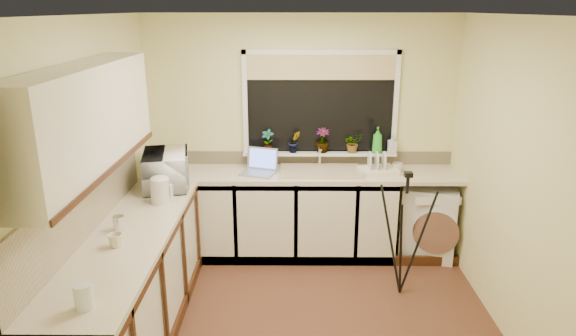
# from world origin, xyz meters

# --- Properties ---
(floor) EXTENTS (3.20, 3.20, 0.00)m
(floor) POSITION_xyz_m (0.00, 0.00, 0.00)
(floor) COLOR brown
(floor) RESTS_ON ground
(ceiling) EXTENTS (3.20, 3.20, 0.00)m
(ceiling) POSITION_xyz_m (0.00, 0.00, 2.45)
(ceiling) COLOR white
(ceiling) RESTS_ON ground
(wall_back) EXTENTS (3.20, 0.00, 3.20)m
(wall_back) POSITION_xyz_m (0.00, 1.50, 1.23)
(wall_back) COLOR beige
(wall_back) RESTS_ON ground
(wall_front) EXTENTS (3.20, 0.00, 3.20)m
(wall_front) POSITION_xyz_m (0.00, -1.50, 1.23)
(wall_front) COLOR beige
(wall_front) RESTS_ON ground
(wall_left) EXTENTS (0.00, 3.00, 3.00)m
(wall_left) POSITION_xyz_m (-1.60, 0.00, 1.23)
(wall_left) COLOR beige
(wall_left) RESTS_ON ground
(wall_right) EXTENTS (0.00, 3.00, 3.00)m
(wall_right) POSITION_xyz_m (1.60, 0.00, 1.23)
(wall_right) COLOR beige
(wall_right) RESTS_ON ground
(base_cabinet_back) EXTENTS (2.55, 0.60, 0.86)m
(base_cabinet_back) POSITION_xyz_m (-0.33, 1.20, 0.43)
(base_cabinet_back) COLOR silver
(base_cabinet_back) RESTS_ON floor
(base_cabinet_left) EXTENTS (0.54, 2.40, 0.86)m
(base_cabinet_left) POSITION_xyz_m (-1.30, -0.30, 0.43)
(base_cabinet_left) COLOR silver
(base_cabinet_left) RESTS_ON floor
(worktop_back) EXTENTS (3.20, 0.60, 0.04)m
(worktop_back) POSITION_xyz_m (0.00, 1.20, 0.88)
(worktop_back) COLOR beige
(worktop_back) RESTS_ON base_cabinet_back
(worktop_left) EXTENTS (0.60, 2.40, 0.04)m
(worktop_left) POSITION_xyz_m (-1.30, -0.30, 0.88)
(worktop_left) COLOR beige
(worktop_left) RESTS_ON base_cabinet_left
(upper_cabinet) EXTENTS (0.28, 1.90, 0.70)m
(upper_cabinet) POSITION_xyz_m (-1.44, -0.45, 1.80)
(upper_cabinet) COLOR silver
(upper_cabinet) RESTS_ON wall_left
(splashback_left) EXTENTS (0.02, 2.40, 0.45)m
(splashback_left) POSITION_xyz_m (-1.59, -0.30, 1.12)
(splashback_left) COLOR beige
(splashback_left) RESTS_ON wall_left
(splashback_back) EXTENTS (3.20, 0.02, 0.14)m
(splashback_back) POSITION_xyz_m (0.00, 1.49, 0.97)
(splashback_back) COLOR beige
(splashback_back) RESTS_ON wall_back
(window_glass) EXTENTS (1.50, 0.02, 1.00)m
(window_glass) POSITION_xyz_m (0.20, 1.49, 1.55)
(window_glass) COLOR black
(window_glass) RESTS_ON wall_back
(window_blind) EXTENTS (1.50, 0.02, 0.25)m
(window_blind) POSITION_xyz_m (0.20, 1.46, 1.92)
(window_blind) COLOR tan
(window_blind) RESTS_ON wall_back
(windowsill) EXTENTS (1.60, 0.14, 0.03)m
(windowsill) POSITION_xyz_m (0.20, 1.43, 1.04)
(windowsill) COLOR white
(windowsill) RESTS_ON wall_back
(sink) EXTENTS (0.82, 0.46, 0.03)m
(sink) POSITION_xyz_m (0.20, 1.20, 0.91)
(sink) COLOR tan
(sink) RESTS_ON worktop_back
(faucet) EXTENTS (0.03, 0.03, 0.24)m
(faucet) POSITION_xyz_m (0.20, 1.38, 1.02)
(faucet) COLOR silver
(faucet) RESTS_ON worktop_back
(washing_machine) EXTENTS (0.67, 0.65, 0.77)m
(washing_machine) POSITION_xyz_m (1.34, 1.20, 0.38)
(washing_machine) COLOR silver
(washing_machine) RESTS_ON floor
(laptop) EXTENTS (0.39, 0.36, 0.24)m
(laptop) POSITION_xyz_m (-0.42, 1.19, 0.96)
(laptop) COLOR #97979E
(laptop) RESTS_ON worktop_back
(kettle) EXTENTS (0.16, 0.16, 0.21)m
(kettle) POSITION_xyz_m (-1.21, 0.34, 1.01)
(kettle) COLOR silver
(kettle) RESTS_ON worktop_left
(dish_rack) EXTENTS (0.42, 0.36, 0.05)m
(dish_rack) POSITION_xyz_m (0.78, 1.17, 0.93)
(dish_rack) COLOR white
(dish_rack) RESTS_ON worktop_back
(tripod) EXTENTS (0.66, 0.66, 1.16)m
(tripod) POSITION_xyz_m (0.90, 0.41, 0.58)
(tripod) COLOR black
(tripod) RESTS_ON floor
(glass_jug) EXTENTS (0.10, 0.10, 0.15)m
(glass_jug) POSITION_xyz_m (-1.24, -1.26, 0.97)
(glass_jug) COLOR silver
(glass_jug) RESTS_ON worktop_left
(steel_jar) EXTENTS (0.09, 0.09, 0.12)m
(steel_jar) POSITION_xyz_m (-1.38, -0.23, 0.96)
(steel_jar) COLOR silver
(steel_jar) RESTS_ON worktop_left
(microwave) EXTENTS (0.50, 0.65, 0.32)m
(microwave) POSITION_xyz_m (-1.26, 0.77, 1.06)
(microwave) COLOR white
(microwave) RESTS_ON worktop_left
(plant_a) EXTENTS (0.15, 0.13, 0.25)m
(plant_a) POSITION_xyz_m (-0.34, 1.40, 1.17)
(plant_a) COLOR #999999
(plant_a) RESTS_ON windowsill
(plant_b) EXTENTS (0.15, 0.14, 0.23)m
(plant_b) POSITION_xyz_m (-0.07, 1.41, 1.17)
(plant_b) COLOR #999999
(plant_b) RESTS_ON windowsill
(plant_c) EXTENTS (0.15, 0.15, 0.26)m
(plant_c) POSITION_xyz_m (0.23, 1.42, 1.18)
(plant_c) COLOR #999999
(plant_c) RESTS_ON windowsill
(plant_d) EXTENTS (0.23, 0.21, 0.21)m
(plant_d) POSITION_xyz_m (0.54, 1.42, 1.15)
(plant_d) COLOR #999999
(plant_d) RESTS_ON windowsill
(soap_bottle_green) EXTENTS (0.13, 0.14, 0.27)m
(soap_bottle_green) POSITION_xyz_m (0.79, 1.40, 1.19)
(soap_bottle_green) COLOR green
(soap_bottle_green) RESTS_ON windowsill
(soap_bottle_clear) EXTENTS (0.09, 0.09, 0.19)m
(soap_bottle_clear) POSITION_xyz_m (0.95, 1.40, 1.15)
(soap_bottle_clear) COLOR #999999
(soap_bottle_clear) RESTS_ON windowsill
(cup_back) EXTENTS (0.15, 0.15, 0.09)m
(cup_back) POSITION_xyz_m (0.99, 1.23, 0.94)
(cup_back) COLOR beige
(cup_back) RESTS_ON worktop_back
(cup_left) EXTENTS (0.12, 0.12, 0.10)m
(cup_left) POSITION_xyz_m (-1.32, -0.50, 0.95)
(cup_left) COLOR beige
(cup_left) RESTS_ON worktop_left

